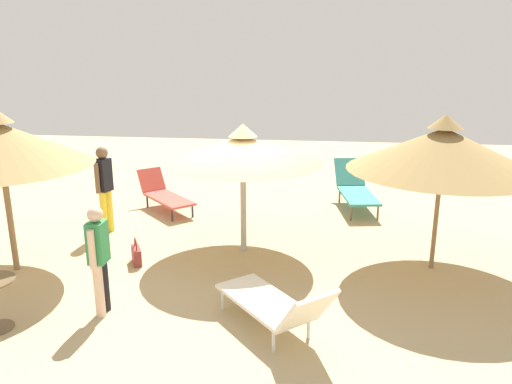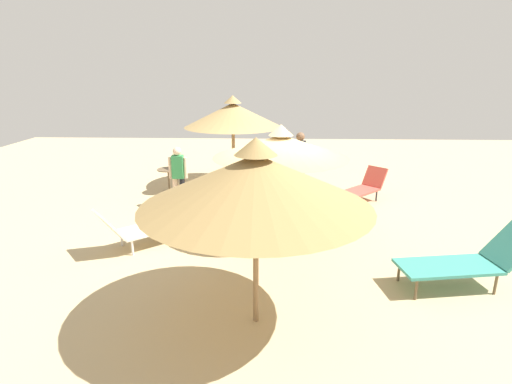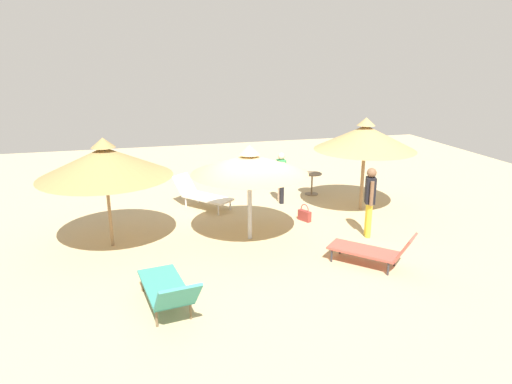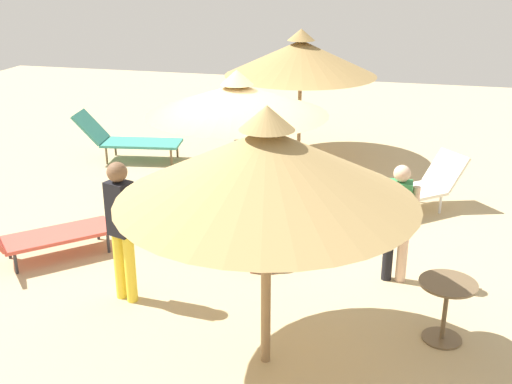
{
  "view_description": "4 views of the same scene",
  "coord_description": "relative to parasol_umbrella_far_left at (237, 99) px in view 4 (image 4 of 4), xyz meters",
  "views": [
    {
      "loc": [
        -1.53,
        8.03,
        3.47
      ],
      "look_at": [
        -0.46,
        -0.42,
        1.07
      ],
      "focal_mm": 34.96,
      "sensor_mm": 36.0,
      "label": 1
    },
    {
      "loc": [
        -8.34,
        -0.09,
        3.33
      ],
      "look_at": [
        -0.07,
        0.21,
        0.84
      ],
      "focal_mm": 28.5,
      "sensor_mm": 36.0,
      "label": 2
    },
    {
      "loc": [
        -2.76,
        -10.38,
        4.3
      ],
      "look_at": [
        0.04,
        0.24,
        1.0
      ],
      "focal_mm": 32.3,
      "sensor_mm": 36.0,
      "label": 3
    },
    {
      "loc": [
        8.54,
        2.19,
        3.86
      ],
      "look_at": [
        0.29,
        0.13,
        0.62
      ],
      "focal_mm": 43.75,
      "sensor_mm": 36.0,
      "label": 4
    }
  ],
  "objects": [
    {
      "name": "parasol_umbrella_far_left",
      "position": [
        0.0,
        0.0,
        0.0
      ],
      "size": [
        2.75,
        2.75,
        2.3
      ],
      "color": "#B2B2B7",
      "rests_on": "ground"
    },
    {
      "name": "ground",
      "position": [
        0.26,
        0.29,
        -1.91
      ],
      "size": [
        24.0,
        24.0,
        0.1
      ],
      "primitive_type": "cube",
      "color": "tan"
    },
    {
      "name": "lounge_chair_back",
      "position": [
        2.14,
        -2.15,
        -1.48
      ],
      "size": [
        1.63,
        1.66,
        0.83
      ],
      "color": "#CC4C3F",
      "rests_on": "ground"
    },
    {
      "name": "lounge_chair_center",
      "position": [
        -0.8,
        2.67,
        -1.45
      ],
      "size": [
        1.68,
        1.81,
        0.87
      ],
      "color": "silver",
      "rests_on": "ground"
    },
    {
      "name": "person_standing_front",
      "position": [
        2.83,
        -0.6,
        -0.87
      ],
      "size": [
        0.29,
        0.44,
        1.72
      ],
      "color": "yellow",
      "rests_on": "ground"
    },
    {
      "name": "parasol_umbrella_far_right",
      "position": [
        -3.21,
        0.38,
        0.15
      ],
      "size": [
        2.97,
        2.97,
        2.55
      ],
      "color": "olive",
      "rests_on": "ground"
    },
    {
      "name": "side_table_round",
      "position": [
        2.79,
        3.04,
        -1.39
      ],
      "size": [
        0.6,
        0.6,
        0.69
      ],
      "color": "brown",
      "rests_on": "ground"
    },
    {
      "name": "parasol_umbrella_near_right",
      "position": [
        3.6,
        1.29,
        0.24
      ],
      "size": [
        2.8,
        2.8,
        2.64
      ],
      "color": "olive",
      "rests_on": "ground"
    },
    {
      "name": "person_standing_near_left",
      "position": [
        1.58,
        2.48,
        -1.0
      ],
      "size": [
        0.23,
        0.46,
        1.53
      ],
      "color": "black",
      "rests_on": "ground"
    },
    {
      "name": "lounge_chair_edge",
      "position": [
        -2.16,
        -2.92,
        -1.4
      ],
      "size": [
        0.99,
        2.13,
        0.96
      ],
      "color": "teal",
      "rests_on": "ground"
    },
    {
      "name": "handbag",
      "position": [
        1.71,
        0.82,
        -1.69
      ],
      "size": [
        0.29,
        0.4,
        0.47
      ],
      "color": "maroon",
      "rests_on": "ground"
    }
  ]
}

